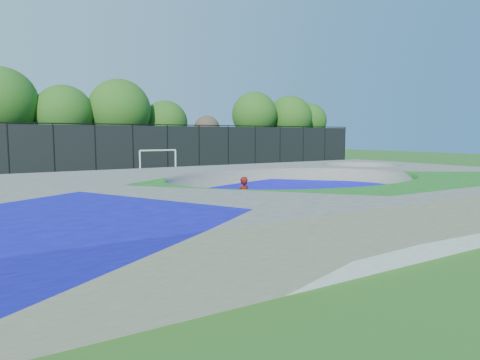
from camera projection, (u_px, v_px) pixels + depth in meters
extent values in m
plane|color=#245918|center=(296.00, 212.00, 17.37)|extent=(120.00, 120.00, 0.00)
cube|color=gray|center=(297.00, 194.00, 17.29)|extent=(22.00, 14.00, 1.50)
imported|color=#B5190E|center=(243.00, 199.00, 15.50)|extent=(0.64, 0.46, 1.63)
cube|color=black|center=(243.00, 220.00, 15.59)|extent=(0.79, 0.24, 0.05)
cylinder|color=white|center=(140.00, 164.00, 32.54)|extent=(0.12, 0.12, 1.95)
cylinder|color=white|center=(176.00, 162.00, 34.07)|extent=(0.12, 0.12, 1.95)
cylinder|color=white|center=(158.00, 150.00, 33.20)|extent=(2.92, 0.12, 0.12)
cylinder|color=black|center=(8.00, 151.00, 30.21)|extent=(0.09, 0.09, 4.00)
cylinder|color=black|center=(54.00, 150.00, 31.78)|extent=(0.09, 0.09, 4.00)
cylinder|color=black|center=(95.00, 150.00, 33.35)|extent=(0.09, 0.09, 4.00)
cylinder|color=black|center=(133.00, 149.00, 34.92)|extent=(0.09, 0.09, 4.00)
cylinder|color=black|center=(167.00, 148.00, 36.49)|extent=(0.09, 0.09, 4.00)
cylinder|color=black|center=(199.00, 148.00, 38.06)|extent=(0.09, 0.09, 4.00)
cylinder|color=black|center=(228.00, 147.00, 39.63)|extent=(0.09, 0.09, 4.00)
cylinder|color=black|center=(255.00, 147.00, 41.20)|extent=(0.09, 0.09, 4.00)
cylinder|color=black|center=(280.00, 146.00, 42.77)|extent=(0.09, 0.09, 4.00)
cylinder|color=black|center=(303.00, 146.00, 44.33)|extent=(0.09, 0.09, 4.00)
cylinder|color=black|center=(325.00, 146.00, 45.90)|extent=(0.09, 0.09, 4.00)
cylinder|color=black|center=(345.00, 145.00, 47.47)|extent=(0.09, 0.09, 4.00)
cube|color=black|center=(133.00, 149.00, 34.92)|extent=(48.00, 0.03, 3.80)
cylinder|color=black|center=(132.00, 124.00, 34.71)|extent=(48.00, 0.08, 0.08)
cylinder|color=#4D3A26|center=(4.00, 152.00, 35.04)|extent=(0.44, 0.44, 3.53)
sphere|color=#245716|center=(1.00, 103.00, 34.63)|extent=(5.84, 5.84, 5.84)
cylinder|color=#4D3A26|center=(66.00, 154.00, 37.02)|extent=(0.44, 0.44, 3.07)
sphere|color=#245716|center=(64.00, 114.00, 36.67)|extent=(4.96, 4.96, 4.96)
cylinder|color=#4D3A26|center=(121.00, 152.00, 39.19)|extent=(0.44, 0.44, 3.24)
sphere|color=#245716|center=(119.00, 110.00, 38.80)|extent=(5.64, 5.64, 5.64)
cylinder|color=#4D3A26|center=(166.00, 153.00, 42.00)|extent=(0.44, 0.44, 2.66)
sphere|color=#245716|center=(165.00, 123.00, 41.69)|extent=(4.37, 4.37, 4.37)
cylinder|color=#4D3A26|center=(207.00, 153.00, 43.28)|extent=(0.44, 0.44, 2.68)
sphere|color=brown|center=(207.00, 129.00, 43.02)|extent=(2.60, 2.60, 2.60)
cylinder|color=#4D3A26|center=(254.00, 148.00, 46.86)|extent=(0.44, 0.44, 3.50)
sphere|color=#245716|center=(255.00, 115.00, 46.49)|extent=(4.92, 4.92, 4.92)
cylinder|color=#4D3A26|center=(290.00, 149.00, 48.86)|extent=(0.44, 0.44, 3.20)
sphere|color=#245716|center=(290.00, 118.00, 48.49)|extent=(5.01, 5.01, 5.01)
cylinder|color=#4D3A26|center=(309.00, 147.00, 52.45)|extent=(0.44, 0.44, 3.34)
sphere|color=#245716|center=(309.00, 121.00, 52.11)|extent=(4.18, 4.18, 4.18)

